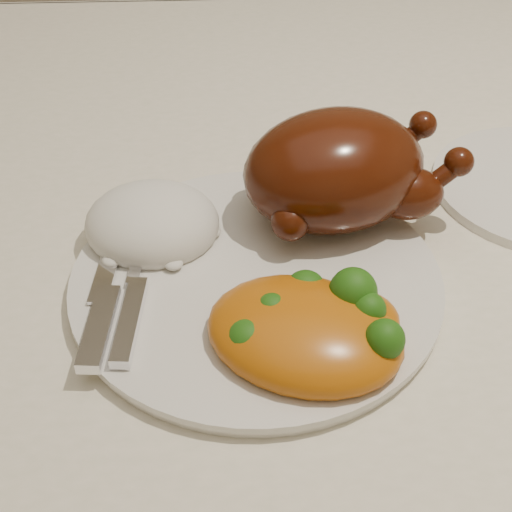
{
  "coord_description": "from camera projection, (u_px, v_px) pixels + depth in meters",
  "views": [
    {
      "loc": [
        -0.16,
        -0.52,
        1.15
      ],
      "look_at": [
        -0.14,
        -0.1,
        0.8
      ],
      "focal_mm": 50.0,
      "sensor_mm": 36.0,
      "label": 1
    }
  ],
  "objects": [
    {
      "name": "mac_and_cheese",
      "position": [
        313.0,
        328.0,
        0.5
      ],
      "size": [
        0.17,
        0.15,
        0.06
      ],
      "rotation": [
        0.0,
        0.0,
        -0.38
      ],
      "color": "#C6570C",
      "rests_on": "dinner_plate"
    },
    {
      "name": "rice_mound",
      "position": [
        152.0,
        224.0,
        0.59
      ],
      "size": [
        0.12,
        0.11,
        0.06
      ],
      "rotation": [
        0.0,
        0.0,
        -0.13
      ],
      "color": "white",
      "rests_on": "dinner_plate"
    },
    {
      "name": "dining_table",
      "position": [
        387.0,
        287.0,
        0.71
      ],
      "size": [
        1.6,
        0.9,
        0.76
      ],
      "color": "brown",
      "rests_on": "floor"
    },
    {
      "name": "roast_chicken",
      "position": [
        339.0,
        170.0,
        0.58
      ],
      "size": [
        0.2,
        0.15,
        0.1
      ],
      "rotation": [
        0.0,
        0.0,
        0.25
      ],
      "color": "#461607",
      "rests_on": "dinner_plate"
    },
    {
      "name": "tablecloth",
      "position": [
        396.0,
        230.0,
        0.67
      ],
      "size": [
        1.73,
        1.03,
        0.18
      ],
      "color": "white",
      "rests_on": "dining_table"
    },
    {
      "name": "dinner_plate",
      "position": [
        256.0,
        281.0,
        0.56
      ],
      "size": [
        0.38,
        0.38,
        0.01
      ],
      "primitive_type": "cylinder",
      "rotation": [
        0.0,
        0.0,
        0.42
      ],
      "color": "silver",
      "rests_on": "tablecloth"
    },
    {
      "name": "cutlery",
      "position": [
        118.0,
        298.0,
        0.53
      ],
      "size": [
        0.04,
        0.19,
        0.01
      ],
      "rotation": [
        0.0,
        0.0,
        -0.08
      ],
      "color": "silver",
      "rests_on": "dinner_plate"
    }
  ]
}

